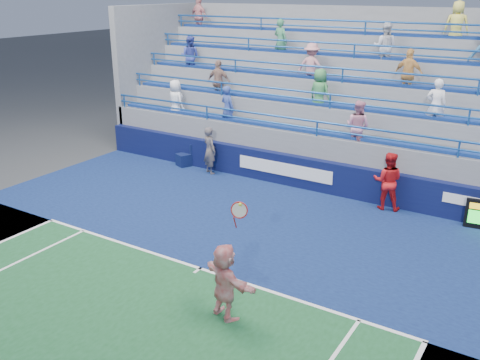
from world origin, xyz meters
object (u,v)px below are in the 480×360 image
Objects in this scene: judge_chair at (184,159)px; ball_girl at (388,181)px; line_judge at (210,150)px; tennis_player at (225,281)px.

ball_girl reaches higher than judge_chair.
judge_chair is at bearing -13.11° from ball_girl.
judge_chair is 0.49× the size of line_judge.
tennis_player is 1.47× the size of ball_girl.
tennis_player is 7.60m from ball_girl.
tennis_player is at bearing 151.20° from line_judge.
judge_chair is 10.29m from tennis_player.
tennis_player reaches higher than judge_chair.
ball_girl reaches higher than line_judge.
judge_chair is 1.50m from line_judge.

